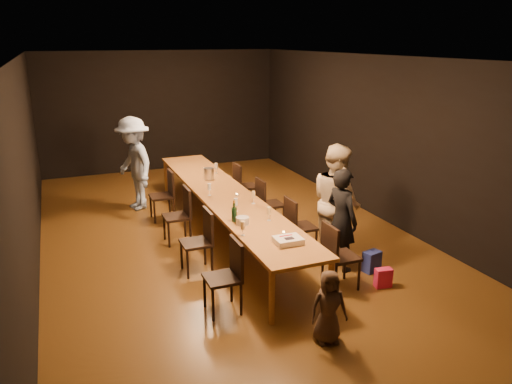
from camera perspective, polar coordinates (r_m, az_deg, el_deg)
name	(u,v)px	position (r m, az deg, el deg)	size (l,w,h in m)	color
ground	(226,235)	(8.76, -3.49, -4.88)	(10.00, 10.00, 0.00)	#422910
room_shell	(223,116)	(8.21, -3.76, 8.69)	(6.04, 10.04, 3.02)	black
table	(225,196)	(8.52, -3.58, -0.50)	(0.90, 6.00, 0.75)	#995D2C
chair_right_0	(341,256)	(6.91, 9.73, -7.19)	(0.42, 0.42, 0.93)	black
chair_right_1	(301,226)	(7.87, 5.17, -3.90)	(0.42, 0.42, 0.93)	black
chair_right_2	(270,204)	(8.88, 1.65, -1.33)	(0.42, 0.42, 0.93)	black
chair_right_3	(246,186)	(9.94, -1.13, 0.71)	(0.42, 0.42, 0.93)	black
chair_left_0	(222,277)	(6.25, -3.88, -9.70)	(0.42, 0.42, 0.93)	black
chair_left_1	(196,242)	(7.29, -6.87, -5.70)	(0.42, 0.42, 0.93)	black
chair_left_2	(177,216)	(8.38, -9.07, -2.70)	(0.42, 0.42, 0.93)	black
chair_left_3	(162,196)	(9.50, -10.75, -0.40)	(0.42, 0.42, 0.93)	black
woman_birthday	(342,220)	(7.35, 9.75, -3.13)	(0.56, 0.37, 1.53)	black
woman_tan	(336,201)	(7.73, 9.15, -1.06)	(0.87, 0.68, 1.79)	#C7B495
man_blue	(134,164)	(10.09, -13.76, 3.16)	(1.19, 0.69, 1.85)	#97B5E9
child	(329,307)	(5.74, 8.31, -12.87)	(0.42, 0.27, 0.86)	#413024
gift_bag_red	(383,278)	(7.17, 14.33, -9.48)	(0.23, 0.12, 0.27)	#E1215F
gift_bag_blue	(372,261)	(7.56, 13.09, -7.74)	(0.25, 0.17, 0.31)	#24339C
birthday_cake	(288,240)	(6.47, 3.69, -5.55)	(0.36, 0.29, 0.08)	white
plate_stack	(242,221)	(7.10, -1.55, -3.29)	(0.19, 0.19, 0.11)	silver
champagne_bottle	(234,211)	(7.16, -2.51, -2.19)	(0.08, 0.08, 0.32)	black
ice_bucket	(209,174)	(9.38, -5.42, 2.11)	(0.20, 0.20, 0.21)	silver
wineglass_0	(243,228)	(6.68, -1.52, -4.18)	(0.06, 0.06, 0.21)	beige
wineglass_1	(269,214)	(7.22, 1.50, -2.51)	(0.06, 0.06, 0.21)	beige
wineglass_2	(236,205)	(7.61, -2.32, -1.48)	(0.06, 0.06, 0.21)	silver
wineglass_3	(253,197)	(7.95, -0.29, -0.63)	(0.06, 0.06, 0.21)	beige
wineglass_4	(209,190)	(8.40, -5.35, 0.28)	(0.06, 0.06, 0.21)	silver
wineglass_5	(216,168)	(9.78, -4.57, 2.73)	(0.06, 0.06, 0.21)	silver
tealight_near	(284,233)	(6.76, 3.18, -4.72)	(0.05, 0.05, 0.03)	#B2B7B2
tealight_mid	(237,195)	(8.38, -2.20, -0.33)	(0.05, 0.05, 0.03)	#B2B7B2
tealight_far	(205,169)	(10.11, -5.88, 2.67)	(0.05, 0.05, 0.03)	#B2B7B2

